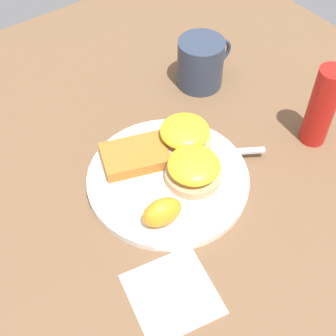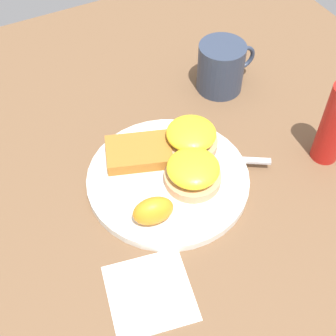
% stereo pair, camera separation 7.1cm
% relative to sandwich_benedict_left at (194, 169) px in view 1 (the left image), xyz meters
% --- Properties ---
extents(ground_plane, '(1.10, 1.10, 0.00)m').
position_rel_sandwich_benedict_left_xyz_m(ground_plane, '(-0.03, 0.03, -0.04)').
color(ground_plane, brown).
extents(plate, '(0.25, 0.25, 0.01)m').
position_rel_sandwich_benedict_left_xyz_m(plate, '(-0.03, 0.03, -0.03)').
color(plate, silver).
rests_on(plate, ground_plane).
extents(sandwich_benedict_left, '(0.09, 0.09, 0.05)m').
position_rel_sandwich_benedict_left_xyz_m(sandwich_benedict_left, '(0.00, 0.00, 0.00)').
color(sandwich_benedict_left, tan).
rests_on(sandwich_benedict_left, plate).
extents(sandwich_benedict_right, '(0.09, 0.09, 0.05)m').
position_rel_sandwich_benedict_left_xyz_m(sandwich_benedict_right, '(0.03, 0.06, 0.00)').
color(sandwich_benedict_right, tan).
rests_on(sandwich_benedict_right, plate).
extents(hashbrown_patty, '(0.12, 0.10, 0.02)m').
position_rel_sandwich_benedict_left_xyz_m(hashbrown_patty, '(-0.05, 0.08, -0.01)').
color(hashbrown_patty, '#A86725').
rests_on(hashbrown_patty, plate).
extents(orange_wedge, '(0.06, 0.04, 0.04)m').
position_rel_sandwich_benedict_left_xyz_m(orange_wedge, '(-0.09, -0.04, -0.00)').
color(orange_wedge, orange).
rests_on(orange_wedge, plate).
extents(fork, '(0.19, 0.12, 0.00)m').
position_rel_sandwich_benedict_left_xyz_m(fork, '(0.03, 0.04, -0.02)').
color(fork, silver).
rests_on(fork, plate).
extents(cup, '(0.12, 0.09, 0.09)m').
position_rel_sandwich_benedict_left_xyz_m(cup, '(0.16, 0.19, 0.01)').
color(cup, '#2D384C').
rests_on(cup, ground_plane).
extents(napkin, '(0.13, 0.13, 0.00)m').
position_rel_sandwich_benedict_left_xyz_m(napkin, '(-0.14, -0.13, -0.03)').
color(napkin, white).
rests_on(napkin, ground_plane).
extents(condiment_bottle, '(0.04, 0.04, 0.15)m').
position_rel_sandwich_benedict_left_xyz_m(condiment_bottle, '(0.23, -0.04, 0.04)').
color(condiment_bottle, '#B21914').
rests_on(condiment_bottle, ground_plane).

